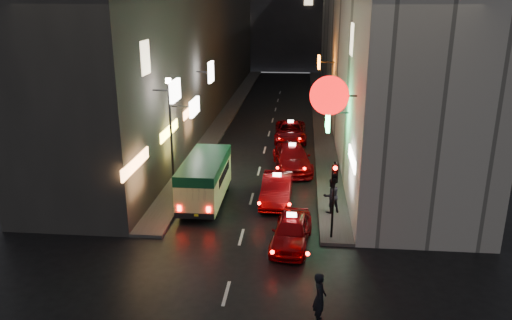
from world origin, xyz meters
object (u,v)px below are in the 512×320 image
(minibus, at_px, (205,175))
(traffic_light, at_px, (334,184))
(lamp_post, at_px, (171,129))
(pedestrian_crossing, at_px, (320,295))
(taxi_near, at_px, (291,228))

(minibus, height_order, traffic_light, traffic_light)
(minibus, height_order, lamp_post, lamp_post)
(pedestrian_crossing, height_order, lamp_post, lamp_post)
(pedestrian_crossing, distance_m, lamp_post, 13.04)
(taxi_near, height_order, lamp_post, lamp_post)
(minibus, distance_m, traffic_light, 7.48)
(pedestrian_crossing, distance_m, traffic_light, 6.07)
(taxi_near, distance_m, traffic_light, 2.64)
(taxi_near, bearing_deg, minibus, 137.03)
(traffic_light, height_order, lamp_post, lamp_post)
(taxi_near, xyz_separation_m, traffic_light, (1.76, 0.48, 1.91))
(minibus, height_order, pedestrian_crossing, minibus)
(minibus, distance_m, pedestrian_crossing, 11.13)
(lamp_post, bearing_deg, pedestrian_crossing, -53.99)
(pedestrian_crossing, bearing_deg, taxi_near, 5.76)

